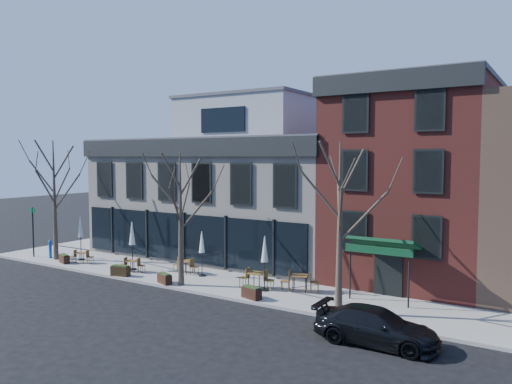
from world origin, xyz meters
The scene contains 24 objects.
ground centered at (0.00, 0.00, 0.00)m, with size 120.00×120.00×0.00m, color black.
sidewalk_front centered at (3.25, -2.15, 0.07)m, with size 33.50×4.70×0.15m, color gray.
sidewalk_side centered at (-11.25, 6.00, 0.07)m, with size 4.50×12.00×0.15m, color gray.
corner_building centered at (0.07, 5.07, 4.72)m, with size 18.39×10.39×11.10m.
red_brick_building centered at (13.00, 4.98, 5.64)m, with size 8.20×11.78×11.18m.
tree_corner centered at (-8.49, -3.20, 4.25)m, with size 3.93×3.98×7.92m.
tree_mid centered at (3.01, -3.90, 3.79)m, with size 3.50×3.55×7.04m.
tree_right centered at (12.01, -3.90, 4.02)m, with size 3.72×3.77×7.48m.
sign_pole centered at (-10.50, -3.50, 2.07)m, with size 0.50×0.10×3.40m.
parked_sedan centered at (14.47, -6.23, 0.67)m, with size 1.89×4.65×1.35m, color black.
call_box centered at (-9.14, -3.17, 0.81)m, with size 0.26×0.25×1.26m.
cafe_set_0 centered at (-6.03, -3.12, 0.58)m, with size 1.61×1.00×0.84m.
cafe_set_2 centered at (-1.43, -3.15, 0.58)m, with size 1.65×0.86×0.85m.
cafe_set_3 centered at (1.49, -1.73, 0.62)m, with size 1.74×0.71×0.92m.
cafe_set_4 centered at (6.80, -2.37, 0.67)m, with size 1.97×0.85×1.02m.
cafe_set_5 centered at (9.00, -1.75, 0.69)m, with size 2.03×1.20×1.05m.
umbrella_0 centered at (-6.88, -2.47, 2.21)m, with size 0.47×0.47×2.92m.
umbrella_1 centered at (-1.86, -2.71, 2.21)m, with size 0.47×0.47×2.91m.
umbrella_3 centered at (2.73, -1.76, 1.98)m, with size 0.42×0.42×2.59m.
umbrella_4 centered at (7.38, -2.52, 2.14)m, with size 0.45×0.45×2.82m.
planter_0 centered at (-7.04, -3.65, 0.43)m, with size 1.07×0.70×0.56m.
planter_1 centered at (-1.29, -4.20, 0.45)m, with size 1.16×0.64×0.61m.
planter_2 centered at (2.05, -4.15, 0.43)m, with size 1.07×0.72×0.56m.
planter_3 centered at (7.58, -4.08, 0.44)m, with size 1.13×0.70×0.59m.
Camera 1 is at (20.32, -24.00, 6.98)m, focal length 35.00 mm.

